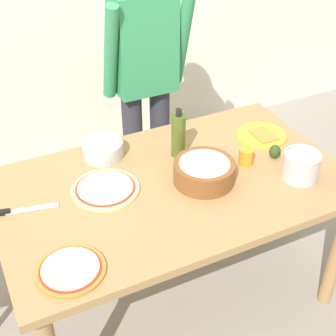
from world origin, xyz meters
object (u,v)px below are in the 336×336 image
object	(u,v)px
avocado	(275,152)
person_cook	(145,75)
mixing_bowl_steel	(103,149)
popcorn_bowl	(204,170)
pizza_raw_on_board	(105,189)
olive_oil_bottle	(178,135)
cup_orange	(246,157)
plate_with_slice	(262,135)
dining_table	(173,198)
pizza_cooked_on_tray	(71,270)
steel_pot	(301,165)
chef_knife	(15,211)

from	to	relation	value
avocado	person_cook	bearing A→B (deg)	113.31
mixing_bowl_steel	popcorn_bowl	bearing A→B (deg)	-48.71
mixing_bowl_steel	avocado	distance (m)	0.84
pizza_raw_on_board	mixing_bowl_steel	xyz separation A→B (m)	(0.08, 0.26, 0.03)
popcorn_bowl	olive_oil_bottle	world-z (taller)	olive_oil_bottle
cup_orange	plate_with_slice	bearing A→B (deg)	38.75
mixing_bowl_steel	dining_table	bearing A→B (deg)	-58.34
pizza_cooked_on_tray	avocado	size ratio (longest dim) A/B	3.72
pizza_cooked_on_tray	olive_oil_bottle	size ratio (longest dim) A/B	1.02
popcorn_bowl	olive_oil_bottle	bearing A→B (deg)	91.67
mixing_bowl_steel	cup_orange	world-z (taller)	cup_orange
cup_orange	avocado	size ratio (longest dim) A/B	1.21
mixing_bowl_steel	avocado	bearing A→B (deg)	-26.75
olive_oil_bottle	cup_orange	xyz separation A→B (m)	(0.25, -0.22, -0.07)
plate_with_slice	steel_pot	bearing A→B (deg)	-97.78
person_cook	mixing_bowl_steel	bearing A→B (deg)	-134.93
plate_with_slice	popcorn_bowl	bearing A→B (deg)	-156.25
dining_table	steel_pot	bearing A→B (deg)	-21.63
dining_table	mixing_bowl_steel	xyz separation A→B (m)	(-0.21, 0.34, 0.13)
dining_table	pizza_raw_on_board	bearing A→B (deg)	164.71
popcorn_bowl	dining_table	bearing A→B (deg)	159.56
steel_pot	cup_orange	distance (m)	0.26
person_cook	avocado	distance (m)	0.87
olive_oil_bottle	cup_orange	size ratio (longest dim) A/B	3.01
plate_with_slice	popcorn_bowl	xyz separation A→B (m)	(-0.46, -0.20, 0.05)
pizza_cooked_on_tray	avocado	xyz separation A→B (m)	(1.12, 0.28, 0.03)
plate_with_slice	cup_orange	size ratio (longest dim) A/B	3.06
plate_with_slice	avocado	xyz separation A→B (m)	(-0.06, -0.19, 0.03)
avocado	olive_oil_bottle	bearing A→B (deg)	150.86
olive_oil_bottle	avocado	world-z (taller)	olive_oil_bottle
cup_orange	pizza_cooked_on_tray	bearing A→B (deg)	-162.67
pizza_cooked_on_tray	mixing_bowl_steel	size ratio (longest dim) A/B	1.30
pizza_cooked_on_tray	dining_table	bearing A→B (deg)	28.96
chef_knife	popcorn_bowl	bearing A→B (deg)	-10.71
steel_pot	popcorn_bowl	bearing A→B (deg)	157.99
pizza_raw_on_board	cup_orange	distance (m)	0.69
person_cook	popcorn_bowl	distance (m)	0.82
pizza_cooked_on_tray	steel_pot	distance (m)	1.13
pizza_cooked_on_tray	popcorn_bowl	xyz separation A→B (m)	(0.71, 0.27, 0.05)
olive_oil_bottle	avocado	xyz separation A→B (m)	(0.41, -0.23, -0.08)
pizza_cooked_on_tray	steel_pot	world-z (taller)	steel_pot
pizza_cooked_on_tray	avocado	world-z (taller)	avocado
person_cook	pizza_raw_on_board	world-z (taller)	person_cook
pizza_raw_on_board	cup_orange	world-z (taller)	cup_orange
dining_table	person_cook	world-z (taller)	person_cook
pizza_raw_on_board	avocado	xyz separation A→B (m)	(0.84, -0.12, 0.03)
popcorn_bowl	steel_pot	bearing A→B (deg)	-22.01
popcorn_bowl	avocado	distance (m)	0.41
dining_table	avocado	size ratio (longest dim) A/B	22.86
plate_with_slice	cup_orange	world-z (taller)	cup_orange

